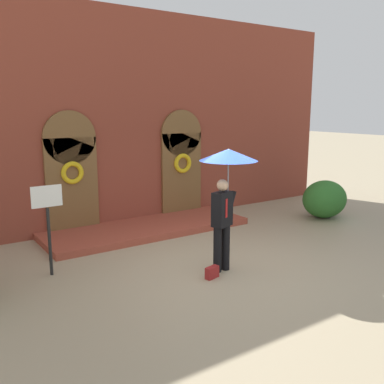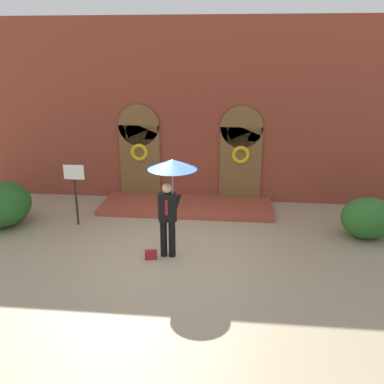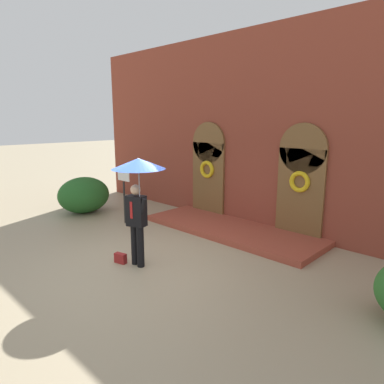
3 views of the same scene
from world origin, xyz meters
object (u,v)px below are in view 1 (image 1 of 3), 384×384
handbag (212,272)px  shrub_right (325,199)px  person_with_umbrella (227,173)px  sign_post (48,215)px

handbag → shrub_right: (5.33, 1.78, 0.43)m
shrub_right → person_with_umbrella: bearing=-162.0°
handbag → sign_post: sign_post is taller
handbag → shrub_right: shrub_right is taller
handbag → sign_post: size_ratio=0.16×
person_with_umbrella → handbag: bearing=-157.1°
sign_post → shrub_right: bearing=-0.4°
shrub_right → sign_post: bearing=179.6°
handbag → shrub_right: bearing=5.2°
sign_post → shrub_right: (7.76, -0.05, -0.63)m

